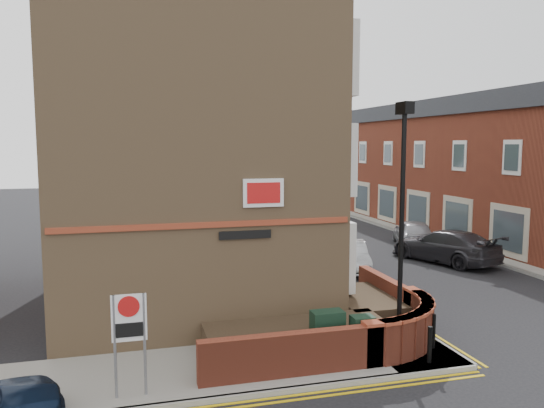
{
  "coord_description": "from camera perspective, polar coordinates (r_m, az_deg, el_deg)",
  "views": [
    {
      "loc": [
        -4.91,
        -10.53,
        5.39
      ],
      "look_at": [
        -0.99,
        4.0,
        3.69
      ],
      "focal_mm": 35.0,
      "sensor_mm": 36.0,
      "label": 1
    }
  ],
  "objects": [
    {
      "name": "ground",
      "position": [
        12.81,
        9.45,
        -18.55
      ],
      "size": [
        120.0,
        120.0,
        0.0
      ],
      "primitive_type": "plane",
      "color": "black",
      "rests_on": "ground"
    },
    {
      "name": "pavement_corner",
      "position": [
        13.24,
        -8.08,
        -17.39
      ],
      "size": [
        13.0,
        3.0,
        0.12
      ],
      "primitive_type": "cube",
      "color": "gray",
      "rests_on": "ground"
    },
    {
      "name": "pavement_main",
      "position": [
        27.93,
        -0.5,
        -4.57
      ],
      "size": [
        2.0,
        32.0,
        0.12
      ],
      "primitive_type": "cube",
      "color": "gray",
      "rests_on": "ground"
    },
    {
      "name": "pavement_far",
      "position": [
        30.05,
        21.86,
        -4.26
      ],
      "size": [
        4.0,
        40.0,
        0.12
      ],
      "primitive_type": "cube",
      "color": "gray",
      "rests_on": "ground"
    },
    {
      "name": "kerb_side",
      "position": [
        11.89,
        -7.13,
        -20.26
      ],
      "size": [
        13.0,
        0.15,
        0.12
      ],
      "primitive_type": "cube",
      "color": "gray",
      "rests_on": "ground"
    },
    {
      "name": "kerb_main_near",
      "position": [
        28.2,
        1.47,
        -4.47
      ],
      "size": [
        0.15,
        32.0,
        0.12
      ],
      "primitive_type": "cube",
      "color": "gray",
      "rests_on": "ground"
    },
    {
      "name": "kerb_main_far",
      "position": [
        28.9,
        18.68,
        -4.54
      ],
      "size": [
        0.15,
        40.0,
        0.12
      ],
      "primitive_type": "cube",
      "color": "gray",
      "rests_on": "ground"
    },
    {
      "name": "yellow_lines_main",
      "position": [
        28.28,
        1.96,
        -4.55
      ],
      "size": [
        0.28,
        32.0,
        0.01
      ],
      "primitive_type": "cube",
      "color": "gold",
      "rests_on": "ground"
    },
    {
      "name": "corner_building",
      "position": [
        18.67,
        -8.85,
        8.92
      ],
      "size": [
        8.95,
        10.4,
        13.6
      ],
      "color": "#92714D",
      "rests_on": "ground"
    },
    {
      "name": "garden_wall",
      "position": [
        14.94,
        5.34,
        -14.76
      ],
      "size": [
        6.8,
        6.0,
        1.2
      ],
      "primitive_type": null,
      "color": "brown",
      "rests_on": "ground"
    },
    {
      "name": "lamppost",
      "position": [
        13.57,
        13.76,
        -2.43
      ],
      "size": [
        0.25,
        0.5,
        6.3
      ],
      "color": "black",
      "rests_on": "pavement_corner"
    },
    {
      "name": "utility_cabinet_large",
      "position": [
        13.53,
        5.97,
        -13.8
      ],
      "size": [
        0.8,
        0.45,
        1.2
      ],
      "primitive_type": "cube",
      "color": "black",
      "rests_on": "pavement_corner"
    },
    {
      "name": "utility_cabinet_small",
      "position": [
        13.59,
        9.68,
        -14.0
      ],
      "size": [
        0.55,
        0.4,
        1.1
      ],
      "primitive_type": "cube",
      "color": "black",
      "rests_on": "pavement_corner"
    },
    {
      "name": "bollard_near",
      "position": [
        13.8,
        16.6,
        -14.29
      ],
      "size": [
        0.11,
        0.11,
        0.9
      ],
      "primitive_type": "cylinder",
      "color": "black",
      "rests_on": "pavement_corner"
    },
    {
      "name": "bollard_far",
      "position": [
        14.74,
        16.96,
        -12.95
      ],
      "size": [
        0.11,
        0.11,
        0.9
      ],
      "primitive_type": "cylinder",
      "color": "black",
      "rests_on": "pavement_corner"
    },
    {
      "name": "zone_sign",
      "position": [
        11.65,
        -15.1,
        -12.56
      ],
      "size": [
        0.72,
        0.07,
        2.2
      ],
      "color": "slate",
      "rests_on": "pavement_corner"
    },
    {
      "name": "far_terrace",
      "position": [
        33.71,
        20.11,
        3.75
      ],
      "size": [
        5.4,
        30.4,
        8.0
      ],
      "color": "brown",
      "rests_on": "ground"
    },
    {
      "name": "far_terrace_cream",
      "position": [
        52.29,
        6.72,
        4.92
      ],
      "size": [
        5.4,
        12.4,
        8.0
      ],
      "color": "#BFB49E",
      "rests_on": "ground"
    },
    {
      "name": "tree_near",
      "position": [
        25.54,
        0.6,
        4.89
      ],
      "size": [
        3.64,
        3.65,
        6.7
      ],
      "color": "#382B1E",
      "rests_on": "pavement_main"
    },
    {
      "name": "tree_mid",
      "position": [
        33.31,
        -3.15,
        6.09
      ],
      "size": [
        4.03,
        4.03,
        7.42
      ],
      "color": "#382B1E",
      "rests_on": "pavement_main"
    },
    {
      "name": "tree_far",
      "position": [
        41.17,
        -5.47,
        5.74
      ],
      "size": [
        3.81,
        3.81,
        7.0
      ],
      "color": "#382B1E",
      "rests_on": "pavement_main"
    },
    {
      "name": "traffic_light_assembly",
      "position": [
        36.37,
        -3.47,
        2.31
      ],
      "size": [
        0.2,
        0.16,
        4.2
      ],
      "color": "black",
      "rests_on": "pavement_main"
    },
    {
      "name": "silver_car_near",
      "position": [
        23.16,
        8.39,
        -5.53
      ],
      "size": [
        2.24,
        3.97,
        1.24
      ],
      "primitive_type": "imported",
      "rotation": [
        0.0,
        0.0,
        -0.26
      ],
      "color": "#A5A8AC",
      "rests_on": "ground"
    },
    {
      "name": "red_car_main",
      "position": [
        30.33,
        1.61,
        -2.69
      ],
      "size": [
        2.38,
        4.38,
        1.17
      ],
      "primitive_type": "imported",
      "rotation": [
        0.0,
        0.0,
        0.11
      ],
      "color": "maroon",
      "rests_on": "ground"
    },
    {
      "name": "grey_car_far",
      "position": [
        25.65,
        18.09,
        -4.3
      ],
      "size": [
        3.73,
        5.61,
        1.51
      ],
      "primitive_type": "imported",
      "rotation": [
        0.0,
        0.0,
        3.48
      ],
      "color": "#29282C",
      "rests_on": "ground"
    },
    {
      "name": "silver_car_far",
      "position": [
        29.1,
        14.96,
        -3.0
      ],
      "size": [
        3.09,
        4.62,
        1.46
      ],
      "primitive_type": "imported",
      "rotation": [
        0.0,
        0.0,
        2.79
      ],
      "color": "gray",
      "rests_on": "ground"
    }
  ]
}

